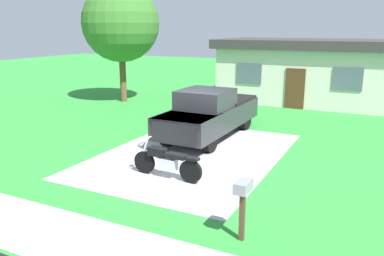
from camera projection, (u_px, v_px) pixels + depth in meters
ground_plane at (193, 154)px, 13.27m from camera, size 80.00×80.00×0.00m
driveway_pad at (193, 154)px, 13.27m from camera, size 5.54×7.91×0.01m
sidewalk_strip at (62, 236)px, 8.07m from camera, size 36.00×1.80×0.01m
motorcycle at (166, 162)px, 11.09m from camera, size 2.21×0.70×1.09m
pickup_truck at (210, 112)px, 15.23m from camera, size 2.09×5.66×1.90m
mailbox at (243, 194)px, 7.68m from camera, size 0.26×0.48×1.26m
shade_tree at (121, 23)px, 21.73m from camera, size 4.27×4.27×6.51m
neighbor_house at (305, 70)px, 22.50m from camera, size 9.60×5.60×3.50m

